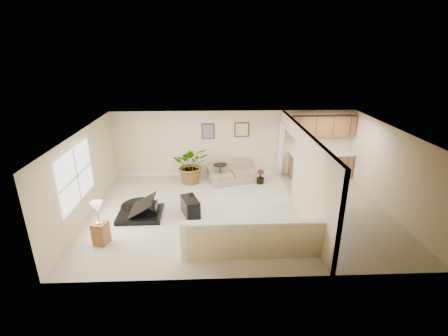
{
  "coord_description": "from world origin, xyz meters",
  "views": [
    {
      "loc": [
        -0.82,
        -8.71,
        4.74
      ],
      "look_at": [
        -0.46,
        0.4,
        1.27
      ],
      "focal_mm": 26.0,
      "sensor_mm": 36.0,
      "label": 1
    }
  ],
  "objects_px": {
    "loveseat": "(232,172)",
    "accent_table": "(220,171)",
    "piano": "(139,199)",
    "palm_plant": "(192,165)",
    "piano_bench": "(190,207)",
    "small_plant": "(260,178)",
    "lamp_stand": "(100,226)"
  },
  "relations": [
    {
      "from": "small_plant",
      "to": "piano_bench",
      "type": "bearing_deg",
      "value": -137.08
    },
    {
      "from": "piano_bench",
      "to": "palm_plant",
      "type": "distance_m",
      "value": 2.47
    },
    {
      "from": "piano_bench",
      "to": "loveseat",
      "type": "bearing_deg",
      "value": 61.16
    },
    {
      "from": "piano_bench",
      "to": "loveseat",
      "type": "relative_size",
      "value": 0.42
    },
    {
      "from": "piano",
      "to": "loveseat",
      "type": "distance_m",
      "value": 3.8
    },
    {
      "from": "loveseat",
      "to": "lamp_stand",
      "type": "xyz_separation_m",
      "value": [
        -3.56,
        -3.93,
        0.13
      ]
    },
    {
      "from": "piano",
      "to": "lamp_stand",
      "type": "xyz_separation_m",
      "value": [
        -0.67,
        -1.47,
        -0.02
      ]
    },
    {
      "from": "piano_bench",
      "to": "small_plant",
      "type": "height_order",
      "value": "piano_bench"
    },
    {
      "from": "piano",
      "to": "piano_bench",
      "type": "distance_m",
      "value": 1.52
    },
    {
      "from": "loveseat",
      "to": "palm_plant",
      "type": "bearing_deg",
      "value": 167.95
    },
    {
      "from": "accent_table",
      "to": "palm_plant",
      "type": "bearing_deg",
      "value": 179.53
    },
    {
      "from": "piano",
      "to": "small_plant",
      "type": "distance_m",
      "value": 4.48
    },
    {
      "from": "loveseat",
      "to": "lamp_stand",
      "type": "height_order",
      "value": "lamp_stand"
    },
    {
      "from": "piano_bench",
      "to": "lamp_stand",
      "type": "relative_size",
      "value": 0.68
    },
    {
      "from": "piano_bench",
      "to": "palm_plant",
      "type": "xyz_separation_m",
      "value": [
        -0.07,
        2.43,
        0.42
      ]
    },
    {
      "from": "piano_bench",
      "to": "small_plant",
      "type": "distance_m",
      "value": 3.29
    },
    {
      "from": "loveseat",
      "to": "piano_bench",
      "type": "bearing_deg",
      "value": -134.8
    },
    {
      "from": "lamp_stand",
      "to": "small_plant",
      "type": "bearing_deg",
      "value": 38.44
    },
    {
      "from": "piano",
      "to": "accent_table",
      "type": "xyz_separation_m",
      "value": [
        2.46,
        2.34,
        -0.06
      ]
    },
    {
      "from": "lamp_stand",
      "to": "loveseat",
      "type": "bearing_deg",
      "value": 47.76
    },
    {
      "from": "loveseat",
      "to": "accent_table",
      "type": "xyz_separation_m",
      "value": [
        -0.44,
        -0.11,
        0.09
      ]
    },
    {
      "from": "palm_plant",
      "to": "lamp_stand",
      "type": "distance_m",
      "value": 4.37
    },
    {
      "from": "piano_bench",
      "to": "accent_table",
      "type": "xyz_separation_m",
      "value": [
        0.96,
        2.42,
        0.18
      ]
    },
    {
      "from": "palm_plant",
      "to": "small_plant",
      "type": "height_order",
      "value": "palm_plant"
    },
    {
      "from": "piano",
      "to": "lamp_stand",
      "type": "distance_m",
      "value": 1.62
    },
    {
      "from": "piano",
      "to": "loveseat",
      "type": "height_order",
      "value": "piano"
    },
    {
      "from": "piano_bench",
      "to": "small_plant",
      "type": "xyz_separation_m",
      "value": [
        2.41,
        2.24,
        -0.04
      ]
    },
    {
      "from": "piano",
      "to": "loveseat",
      "type": "xyz_separation_m",
      "value": [
        2.89,
        2.45,
        -0.15
      ]
    },
    {
      "from": "palm_plant",
      "to": "loveseat",
      "type": "bearing_deg",
      "value": 3.91
    },
    {
      "from": "piano",
      "to": "palm_plant",
      "type": "distance_m",
      "value": 2.76
    },
    {
      "from": "piano_bench",
      "to": "loveseat",
      "type": "xyz_separation_m",
      "value": [
        1.39,
        2.53,
        0.09
      ]
    },
    {
      "from": "accent_table",
      "to": "palm_plant",
      "type": "distance_m",
      "value": 1.06
    }
  ]
}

